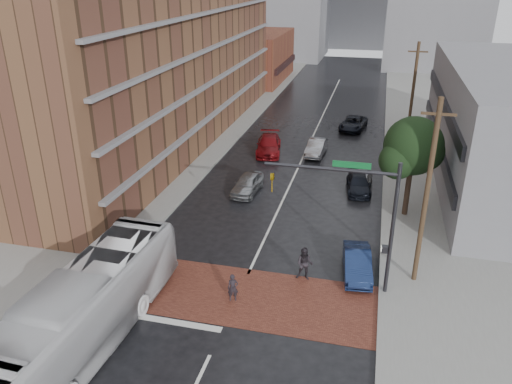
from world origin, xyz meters
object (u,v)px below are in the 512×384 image
Objects in this scene: car_parked_mid at (359,184)px; car_parked_near at (357,263)px; pedestrian_a at (233,288)px; pedestrian_b at (305,264)px; car_travel_c at (269,145)px; transit_bus at (84,311)px; car_travel_a at (247,184)px; car_travel_b at (316,147)px; suv_travel at (353,123)px; car_parked_far at (361,181)px.

car_parked_near is at bearing -94.04° from car_parked_mid.
pedestrian_b reaches higher than pedestrian_a.
pedestrian_b reaches higher than car_travel_c.
car_parked_mid is at bearing 63.88° from transit_bus.
car_travel_c is at bearing 134.18° from car_parked_mid.
transit_bus is 2.44× the size of car_travel_c.
transit_bus is 3.10× the size of car_travel_a.
pedestrian_b is 0.36× the size of car_travel_c.
car_travel_b is at bearing 112.62° from car_parked_mid.
car_parked_mid is (1.47, -16.06, -0.08)m from suv_travel.
car_travel_b is 1.16× the size of car_parked_far.
car_travel_c is 1.43× the size of car_parked_far.
car_travel_b reaches higher than suv_travel.
car_parked_near is at bearing -73.37° from car_travel_c.
car_travel_a is 12.60m from car_parked_near.
transit_bus reaches higher than pedestrian_a.
car_travel_c reaches higher than car_parked_far.
car_parked_mid is at bearing 51.82° from pedestrian_a.
car_travel_a is (2.63, 17.72, -1.07)m from transit_bus.
car_parked_mid is at bearing -48.58° from car_travel_c.
suv_travel is at bearing 43.19° from car_travel_c.
car_parked_far is at bearing -54.51° from car_travel_b.
car_travel_a is 19.48m from suv_travel.
car_travel_a is at bearing -171.17° from car_parked_mid.
car_travel_a is 1.01× the size of car_parked_near.
car_travel_b is (-2.05, 20.03, -0.25)m from pedestrian_b.
pedestrian_b is at bearing -81.69° from car_travel_c.
car_parked_mid is at bearing 20.25° from car_travel_a.
pedestrian_b is 12.83m from car_parked_mid.
pedestrian_b is at bearing 42.69° from transit_bus.
car_travel_a is 8.38m from car_parked_mid.
transit_bus is 3.11× the size of car_parked_near.
suv_travel is at bearing 75.63° from car_travel_b.
car_travel_a is at bearing 83.57° from transit_bus.
car_travel_c is 1.28× the size of car_parked_near.
car_travel_a is 9.11m from car_travel_c.
pedestrian_b is (8.55, 7.35, -0.83)m from transit_bus.
car_travel_c is 20.39m from car_parked_near.
pedestrian_b reaches higher than car_travel_a.
car_travel_a is 0.84× the size of suv_travel.
pedestrian_a is 0.28× the size of car_travel_c.
car_parked_mid is at bearing -102.12° from car_parked_far.
pedestrian_a reaches higher than car_parked_far.
car_travel_b is at bearing 78.65° from transit_bus.
car_travel_b is at bearing 68.04° from pedestrian_a.
pedestrian_b reaches higher than suv_travel.
car_parked_far is (0.17, 0.55, 0.02)m from car_parked_mid.
pedestrian_a is at bearing -88.33° from suv_travel.
pedestrian_b is 20.47m from car_travel_c.
suv_travel is (3.86, 31.45, -0.06)m from pedestrian_a.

